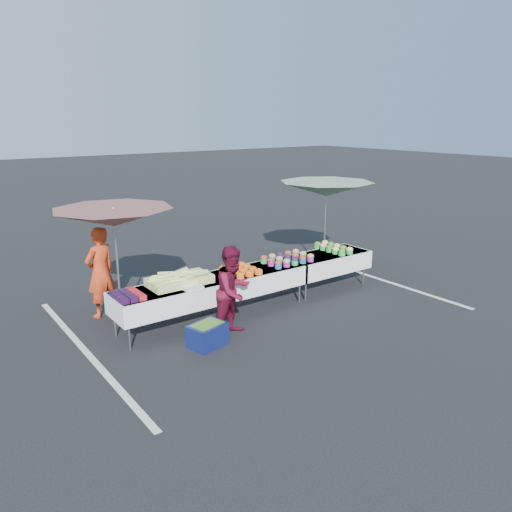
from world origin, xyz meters
TOP-DOWN VIEW (x-y plane):
  - ground at (0.00, 0.00)m, footprint 80.00×80.00m
  - stripe_left at (-3.20, 0.00)m, footprint 0.10×5.00m
  - stripe_right at (3.20, 0.00)m, footprint 0.10×5.00m
  - table_left at (-1.80, 0.00)m, footprint 1.86×0.81m
  - table_center at (0.00, 0.00)m, footprint 1.86×0.81m
  - table_right at (1.80, 0.00)m, footprint 1.86×0.81m
  - berry_punnets at (-2.51, -0.06)m, footprint 0.40×0.54m
  - corn_pile at (-1.56, 0.04)m, footprint 1.16×0.57m
  - plastic_bags at (-1.50, -0.30)m, footprint 0.30×0.25m
  - carrot_bowls at (-0.35, -0.01)m, footprint 0.55×0.69m
  - potato_cups at (0.75, 0.00)m, footprint 0.94×0.58m
  - bean_baskets at (2.06, 0.08)m, footprint 0.36×0.86m
  - vendor at (-2.46, 1.29)m, footprint 0.69×0.57m
  - customer at (-1.00, -0.75)m, footprint 0.85×0.74m
  - umbrella_left at (-2.32, 0.80)m, footprint 2.27×2.27m
  - umbrella_right at (2.50, 0.80)m, footprint 2.36×2.36m
  - storage_bin at (-1.59, -0.88)m, footprint 0.65×0.54m

SIDE VIEW (x-z plane):
  - ground at x=0.00m, z-range 0.00..0.00m
  - stripe_left at x=-3.20m, z-range 0.00..0.00m
  - stripe_right at x=3.20m, z-range 0.00..0.00m
  - storage_bin at x=-1.59m, z-range 0.01..0.38m
  - table_left at x=-1.80m, z-range 0.21..0.96m
  - table_center at x=0.00m, z-range 0.21..0.96m
  - table_right at x=1.80m, z-range 0.21..0.96m
  - customer at x=-1.00m, z-range 0.00..1.49m
  - plastic_bags at x=-1.50m, z-range 0.75..0.80m
  - berry_punnets at x=-2.51m, z-range 0.75..0.83m
  - carrot_bowls at x=-0.35m, z-range 0.75..0.85m
  - vendor at x=-2.46m, z-range 0.00..1.63m
  - bean_baskets at x=2.06m, z-range 0.75..0.90m
  - potato_cups at x=0.75m, z-range 0.75..0.91m
  - corn_pile at x=-1.56m, z-range 0.71..0.97m
  - umbrella_left at x=-2.32m, z-range 0.83..2.87m
  - umbrella_right at x=2.50m, z-range 0.86..2.98m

